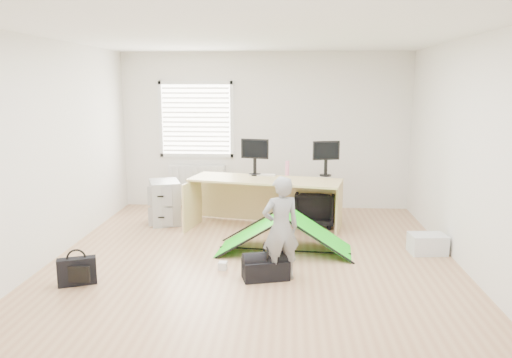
# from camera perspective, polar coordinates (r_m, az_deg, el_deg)

# --- Properties ---
(ground) EXTENTS (5.50, 5.50, 0.00)m
(ground) POSITION_cam_1_polar(r_m,az_deg,el_deg) (6.31, -0.24, -9.19)
(ground) COLOR tan
(ground) RESTS_ON ground
(back_wall) EXTENTS (5.00, 0.02, 2.70)m
(back_wall) POSITION_cam_1_polar(r_m,az_deg,el_deg) (8.71, 1.03, 5.48)
(back_wall) COLOR silver
(back_wall) RESTS_ON ground
(window) EXTENTS (1.20, 0.06, 1.20)m
(window) POSITION_cam_1_polar(r_m,az_deg,el_deg) (8.80, -6.86, 6.77)
(window) COLOR silver
(window) RESTS_ON back_wall
(radiator) EXTENTS (1.00, 0.12, 0.60)m
(radiator) POSITION_cam_1_polar(r_m,az_deg,el_deg) (8.90, -6.75, -0.33)
(radiator) COLOR silver
(radiator) RESTS_ON back_wall
(desk) EXTENTS (2.35, 1.16, 0.77)m
(desk) POSITION_cam_1_polar(r_m,az_deg,el_deg) (7.51, 1.04, -2.86)
(desk) COLOR tan
(desk) RESTS_ON ground
(filing_cabinet) EXTENTS (0.60, 0.69, 0.67)m
(filing_cabinet) POSITION_cam_1_polar(r_m,az_deg,el_deg) (7.96, -10.36, -2.61)
(filing_cabinet) COLOR #939698
(filing_cabinet) RESTS_ON ground
(monitor_left) EXTENTS (0.44, 0.20, 0.41)m
(monitor_left) POSITION_cam_1_polar(r_m,az_deg,el_deg) (7.71, -0.13, 1.97)
(monitor_left) COLOR black
(monitor_left) RESTS_ON desk
(monitor_right) EXTENTS (0.42, 0.19, 0.40)m
(monitor_right) POSITION_cam_1_polar(r_m,az_deg,el_deg) (7.72, 7.98, 1.81)
(monitor_right) COLOR black
(monitor_right) RESTS_ON desk
(keyboard) EXTENTS (0.42, 0.17, 0.02)m
(keyboard) POSITION_cam_1_polar(r_m,az_deg,el_deg) (7.72, 0.75, 0.48)
(keyboard) COLOR beige
(keyboard) RESTS_ON desk
(thermos) EXTENTS (0.07, 0.07, 0.22)m
(thermos) POSITION_cam_1_polar(r_m,az_deg,el_deg) (7.73, 3.60, 1.25)
(thermos) COLOR pink
(thermos) RESTS_ON desk
(office_chair) EXTENTS (0.65, 0.67, 0.55)m
(office_chair) POSITION_cam_1_polar(r_m,az_deg,el_deg) (7.78, 6.76, -3.27)
(office_chair) COLOR black
(office_chair) RESTS_ON ground
(person) EXTENTS (0.50, 0.41, 1.18)m
(person) POSITION_cam_1_polar(r_m,az_deg,el_deg) (5.54, 2.85, -5.66)
(person) COLOR gray
(person) RESTS_ON ground
(kite) EXTENTS (1.79, 0.92, 0.54)m
(kite) POSITION_cam_1_polar(r_m,az_deg,el_deg) (6.53, 3.26, -6.04)
(kite) COLOR #17DC14
(kite) RESTS_ON ground
(storage_crate) EXTENTS (0.48, 0.36, 0.25)m
(storage_crate) POSITION_cam_1_polar(r_m,az_deg,el_deg) (6.87, 19.01, -7.02)
(storage_crate) COLOR silver
(storage_crate) RESTS_ON ground
(tote_bag) EXTENTS (0.37, 0.27, 0.40)m
(tote_bag) POSITION_cam_1_polar(r_m,az_deg,el_deg) (8.87, -5.11, -1.98)
(tote_bag) COLOR teal
(tote_bag) RESTS_ON ground
(laptop_bag) EXTENTS (0.42, 0.27, 0.30)m
(laptop_bag) POSITION_cam_1_polar(r_m,az_deg,el_deg) (5.85, -19.77, -9.91)
(laptop_bag) COLOR black
(laptop_bag) RESTS_ON ground
(white_box) EXTENTS (0.10, 0.10, 0.10)m
(white_box) POSITION_cam_1_polar(r_m,az_deg,el_deg) (5.98, -3.83, -9.87)
(white_box) COLOR silver
(white_box) RESTS_ON ground
(duffel_bag) EXTENTS (0.56, 0.39, 0.22)m
(duffel_bag) POSITION_cam_1_polar(r_m,az_deg,el_deg) (5.69, 1.10, -10.29)
(duffel_bag) COLOR black
(duffel_bag) RESTS_ON ground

